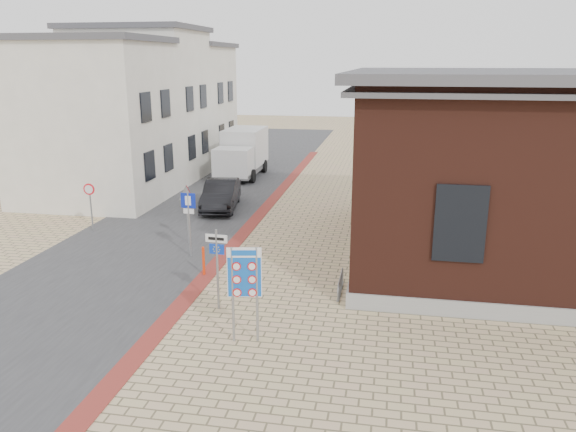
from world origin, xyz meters
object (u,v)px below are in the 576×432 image
Objects in this scene: border_sign at (244,275)px; box_truck at (242,153)px; essen_sign at (217,257)px; bollard at (204,261)px; sedan at (221,195)px; parking_sign at (189,212)px.

box_truck is at bearing 94.35° from border_sign.
essen_sign is 2.41× the size of bollard.
sedan is 11.78m from essen_sign.
border_sign is 1.06× the size of essen_sign.
bollard is (2.05, -8.76, -0.21)m from sedan.
sedan reaches higher than bollard.
parking_sign is at bearing -91.05° from sedan.
box_truck is 21.85m from border_sign.
box_truck is (-1.03, 8.04, 0.80)m from sedan.
parking_sign is at bearing 124.17° from essen_sign.
border_sign is 1.02× the size of parking_sign.
sedan is 4.26× the size of bollard.
essen_sign is at bearing -58.23° from parking_sign.
parking_sign reaches higher than bollard.
border_sign is 5.20m from bollard.
parking_sign is (0.95, -7.06, 1.02)m from sedan.
box_truck is at bearing 100.40° from bollard.
parking_sign is at bearing 122.75° from bollard.
box_truck reaches higher than border_sign.
sedan is 1.77× the size of essen_sign.
sedan is 8.14m from box_truck.
essen_sign is 4.84m from parking_sign.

